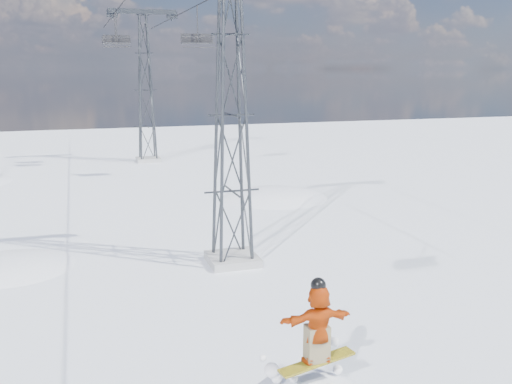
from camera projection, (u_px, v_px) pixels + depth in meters
ground at (289, 373)px, 13.59m from camera, size 120.00×120.00×0.00m
snow_terrain at (86, 354)px, 34.01m from camera, size 39.00×37.00×22.00m
lift_tower_near at (231, 116)px, 20.13m from camera, size 5.20×1.80×11.43m
lift_tower_far at (146, 91)px, 43.42m from camera, size 5.20×1.80×11.43m
lift_chair_mid at (198, 40)px, 34.90m from camera, size 2.02×0.58×2.50m
lift_chair_far at (117, 40)px, 38.71m from camera, size 1.84×0.53×2.28m
lift_chair_extra at (116, 41)px, 40.03m from camera, size 1.85×0.53×2.30m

